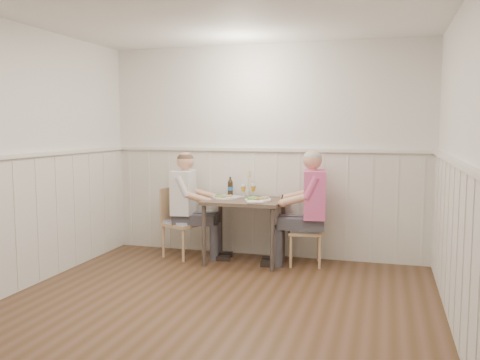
{
  "coord_description": "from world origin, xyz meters",
  "views": [
    {
      "loc": [
        1.44,
        -3.86,
        1.6
      ],
      "look_at": [
        -0.15,
        1.64,
        1.0
      ],
      "focal_mm": 38.0,
      "sensor_mm": 36.0,
      "label": 1
    }
  ],
  "objects_px": {
    "chair_right": "(310,228)",
    "man_in_pink": "(311,217)",
    "beer_bottle": "(230,187)",
    "grass_vase": "(248,184)",
    "dining_table": "(245,208)",
    "chair_left": "(180,219)",
    "diner_cream": "(187,213)"
  },
  "relations": [
    {
      "from": "chair_left",
      "to": "grass_vase",
      "type": "height_order",
      "value": "grass_vase"
    },
    {
      "from": "chair_left",
      "to": "beer_bottle",
      "type": "bearing_deg",
      "value": 22.0
    },
    {
      "from": "chair_right",
      "to": "beer_bottle",
      "type": "bearing_deg",
      "value": 169.89
    },
    {
      "from": "man_in_pink",
      "to": "chair_right",
      "type": "bearing_deg",
      "value": 108.88
    },
    {
      "from": "chair_right",
      "to": "diner_cream",
      "type": "distance_m",
      "value": 1.5
    },
    {
      "from": "chair_right",
      "to": "man_in_pink",
      "type": "distance_m",
      "value": 0.15
    },
    {
      "from": "man_in_pink",
      "to": "dining_table",
      "type": "bearing_deg",
      "value": -177.33
    },
    {
      "from": "man_in_pink",
      "to": "diner_cream",
      "type": "xyz_separation_m",
      "value": [
        -1.51,
        -0.03,
        -0.02
      ]
    },
    {
      "from": "dining_table",
      "to": "beer_bottle",
      "type": "xyz_separation_m",
      "value": [
        -0.26,
        0.27,
        0.21
      ]
    },
    {
      "from": "dining_table",
      "to": "beer_bottle",
      "type": "height_order",
      "value": "beer_bottle"
    },
    {
      "from": "chair_left",
      "to": "man_in_pink",
      "type": "relative_size",
      "value": 0.63
    },
    {
      "from": "chair_left",
      "to": "diner_cream",
      "type": "distance_m",
      "value": 0.14
    },
    {
      "from": "chair_right",
      "to": "beer_bottle",
      "type": "xyz_separation_m",
      "value": [
        -1.02,
        0.18,
        0.42
      ]
    },
    {
      "from": "man_in_pink",
      "to": "grass_vase",
      "type": "xyz_separation_m",
      "value": [
        -0.81,
        0.24,
        0.33
      ]
    },
    {
      "from": "dining_table",
      "to": "grass_vase",
      "type": "bearing_deg",
      "value": 97.62
    },
    {
      "from": "diner_cream",
      "to": "grass_vase",
      "type": "bearing_deg",
      "value": 21.24
    },
    {
      "from": "dining_table",
      "to": "chair_right",
      "type": "relative_size",
      "value": 1.13
    },
    {
      "from": "chair_right",
      "to": "man_in_pink",
      "type": "relative_size",
      "value": 0.59
    },
    {
      "from": "dining_table",
      "to": "man_in_pink",
      "type": "xyz_separation_m",
      "value": [
        0.77,
        0.04,
        -0.08
      ]
    },
    {
      "from": "dining_table",
      "to": "diner_cream",
      "type": "relative_size",
      "value": 0.69
    },
    {
      "from": "man_in_pink",
      "to": "chair_left",
      "type": "bearing_deg",
      "value": -179.86
    },
    {
      "from": "chair_right",
      "to": "grass_vase",
      "type": "bearing_deg",
      "value": 166.54
    },
    {
      "from": "chair_right",
      "to": "beer_bottle",
      "type": "relative_size",
      "value": 3.43
    },
    {
      "from": "chair_left",
      "to": "dining_table",
      "type": "bearing_deg",
      "value": -2.2
    },
    {
      "from": "chair_left",
      "to": "chair_right",
      "type": "bearing_deg",
      "value": 1.9
    },
    {
      "from": "grass_vase",
      "to": "diner_cream",
      "type": "bearing_deg",
      "value": -158.76
    },
    {
      "from": "dining_table",
      "to": "chair_left",
      "type": "relative_size",
      "value": 1.06
    },
    {
      "from": "diner_cream",
      "to": "beer_bottle",
      "type": "distance_m",
      "value": 0.62
    },
    {
      "from": "chair_left",
      "to": "diner_cream",
      "type": "xyz_separation_m",
      "value": [
        0.11,
        -0.03,
        0.09
      ]
    },
    {
      "from": "chair_left",
      "to": "man_in_pink",
      "type": "bearing_deg",
      "value": 0.14
    },
    {
      "from": "beer_bottle",
      "to": "grass_vase",
      "type": "relative_size",
      "value": 0.7
    },
    {
      "from": "chair_right",
      "to": "diner_cream",
      "type": "xyz_separation_m",
      "value": [
        -1.49,
        -0.08,
        0.12
      ]
    }
  ]
}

